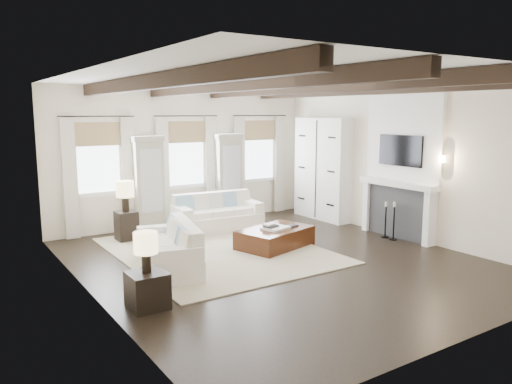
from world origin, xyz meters
TOP-DOWN VIEW (x-y plane):
  - ground at (0.00, 0.00)m, footprint 7.50×7.50m
  - room_shell at (0.75, 0.90)m, footprint 6.54×7.54m
  - area_rug at (-0.58, 1.19)m, footprint 3.54×4.36m
  - sofa_back at (0.25, 2.70)m, footprint 2.01×1.04m
  - sofa_left at (-1.78, 0.61)m, footprint 1.25×2.01m
  - ottoman at (0.49, 0.77)m, footprint 1.64×1.26m
  - tray at (0.47, 0.73)m, footprint 0.58×0.50m
  - book_lower at (0.40, 0.78)m, footprint 0.30×0.26m
  - book_upper at (0.36, 0.80)m, footprint 0.26×0.22m
  - book_loose at (0.87, 0.75)m, footprint 0.28×0.24m
  - side_table_front at (-2.74, -0.77)m, footprint 0.50×0.50m
  - lamp_front at (-2.74, -0.77)m, footprint 0.33×0.33m
  - side_table_back at (-1.76, 2.90)m, footprint 0.41×0.41m
  - lamp_back at (-1.76, 2.90)m, footprint 0.37×0.37m
  - candlestick_near at (2.90, -0.10)m, footprint 0.16×0.16m
  - candlestick_far at (2.90, 0.12)m, footprint 0.16×0.16m

SIDE VIEW (x-z plane):
  - ground at x=0.00m, z-range 0.00..0.00m
  - area_rug at x=-0.58m, z-range 0.00..0.02m
  - ottoman at x=0.49m, z-range 0.00..0.38m
  - side_table_front at x=-2.74m, z-range 0.00..0.50m
  - side_table_back at x=-1.76m, z-range 0.00..0.61m
  - candlestick_far at x=2.90m, z-range -0.07..0.70m
  - sofa_left at x=-1.78m, z-range -0.08..0.72m
  - candlestick_near at x=2.90m, z-range -0.07..0.73m
  - sofa_back at x=0.25m, z-range -0.08..0.75m
  - book_loose at x=0.87m, z-range 0.38..0.41m
  - tray at x=0.47m, z-range 0.38..0.42m
  - book_lower at x=0.40m, z-range 0.42..0.46m
  - book_upper at x=0.36m, z-range 0.46..0.49m
  - lamp_front at x=-2.74m, z-range 0.60..1.16m
  - lamp_back at x=-1.76m, z-range 0.73..1.36m
  - room_shell at x=0.75m, z-range 0.28..3.50m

